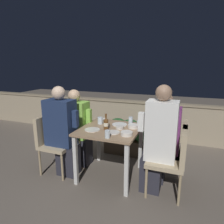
% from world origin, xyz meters
% --- Properties ---
extents(ground_plane, '(16.00, 16.00, 0.00)m').
position_xyz_m(ground_plane, '(0.00, 0.00, 0.00)').
color(ground_plane, '#665B51').
extents(parapet_wall, '(9.00, 0.18, 0.82)m').
position_xyz_m(parapet_wall, '(0.00, 1.72, 0.41)').
color(parapet_wall, gray).
rests_on(parapet_wall, ground_plane).
extents(dining_table, '(0.81, 0.85, 0.73)m').
position_xyz_m(dining_table, '(0.00, 0.00, 0.62)').
color(dining_table, '#937556').
rests_on(dining_table, ground_plane).
extents(planter_hedge, '(0.87, 0.47, 0.63)m').
position_xyz_m(planter_hedge, '(0.05, 0.84, 0.36)').
color(planter_hedge, brown).
rests_on(planter_hedge, ground_plane).
extents(chair_left_near, '(0.45, 0.44, 0.87)m').
position_xyz_m(chair_left_near, '(-0.87, -0.18, 0.52)').
color(chair_left_near, tan).
rests_on(chair_left_near, ground_plane).
extents(person_navy_jumper, '(0.49, 0.26, 1.31)m').
position_xyz_m(person_navy_jumper, '(-0.67, -0.18, 0.66)').
color(person_navy_jumper, '#282833').
rests_on(person_navy_jumper, ground_plane).
extents(chair_left_far, '(0.45, 0.44, 0.87)m').
position_xyz_m(chair_left_far, '(-0.84, 0.17, 0.52)').
color(chair_left_far, tan).
rests_on(chair_left_far, ground_plane).
extents(person_green_blouse, '(0.49, 0.26, 1.22)m').
position_xyz_m(person_green_blouse, '(-0.64, 0.17, 0.61)').
color(person_green_blouse, '#282833').
rests_on(person_green_blouse, ground_plane).
extents(chair_right_near, '(0.45, 0.44, 0.87)m').
position_xyz_m(chair_right_near, '(0.88, -0.13, 0.52)').
color(chair_right_near, tan).
rests_on(chair_right_near, ground_plane).
extents(person_white_polo, '(0.47, 0.26, 1.38)m').
position_xyz_m(person_white_polo, '(0.68, -0.13, 0.70)').
color(person_white_polo, '#282833').
rests_on(person_white_polo, ground_plane).
extents(chair_right_far, '(0.45, 0.44, 0.87)m').
position_xyz_m(chair_right_far, '(0.88, 0.12, 0.52)').
color(chair_right_far, tan).
rests_on(chair_right_far, ground_plane).
extents(person_purple_stripe, '(0.50, 0.26, 1.25)m').
position_xyz_m(person_purple_stripe, '(0.68, 0.12, 0.63)').
color(person_purple_stripe, '#282833').
rests_on(person_purple_stripe, ground_plane).
extents(beer_bottle, '(0.07, 0.07, 0.22)m').
position_xyz_m(beer_bottle, '(-0.03, -0.08, 0.82)').
color(beer_bottle, brown).
rests_on(beer_bottle, dining_table).
extents(plate_0, '(0.21, 0.21, 0.01)m').
position_xyz_m(plate_0, '(-0.20, -0.16, 0.73)').
color(plate_0, silver).
rests_on(plate_0, dining_table).
extents(plate_1, '(0.19, 0.19, 0.01)m').
position_xyz_m(plate_1, '(0.10, -0.16, 0.73)').
color(plate_1, silver).
rests_on(plate_1, dining_table).
extents(plate_2, '(0.22, 0.22, 0.01)m').
position_xyz_m(plate_2, '(0.07, 0.20, 0.73)').
color(plate_2, white).
rests_on(plate_2, dining_table).
extents(bowl_0, '(0.15, 0.15, 0.05)m').
position_xyz_m(bowl_0, '(0.29, 0.13, 0.76)').
color(bowl_0, silver).
rests_on(bowl_0, dining_table).
extents(bowl_1, '(0.15, 0.15, 0.04)m').
position_xyz_m(bowl_1, '(-0.23, 0.27, 0.75)').
color(bowl_1, silver).
rests_on(bowl_1, dining_table).
extents(bowl_2, '(0.15, 0.15, 0.05)m').
position_xyz_m(bowl_2, '(0.29, -0.19, 0.76)').
color(bowl_2, silver).
rests_on(bowl_2, dining_table).
extents(bowl_3, '(0.11, 0.11, 0.04)m').
position_xyz_m(bowl_3, '(0.13, 0.02, 0.75)').
color(bowl_3, beige).
rests_on(bowl_3, dining_table).
extents(glass_cup_0, '(0.07, 0.07, 0.11)m').
position_xyz_m(glass_cup_0, '(0.34, 0.35, 0.78)').
color(glass_cup_0, silver).
rests_on(glass_cup_0, dining_table).
extents(glass_cup_1, '(0.06, 0.06, 0.10)m').
position_xyz_m(glass_cup_1, '(0.10, -0.36, 0.78)').
color(glass_cup_1, silver).
rests_on(glass_cup_1, dining_table).
extents(glass_cup_2, '(0.07, 0.07, 0.08)m').
position_xyz_m(glass_cup_2, '(0.35, 0.27, 0.77)').
color(glass_cup_2, silver).
rests_on(glass_cup_2, dining_table).
extents(glass_cup_3, '(0.06, 0.06, 0.12)m').
position_xyz_m(glass_cup_3, '(0.22, 0.27, 0.79)').
color(glass_cup_3, silver).
rests_on(glass_cup_3, dining_table).
extents(glass_cup_4, '(0.08, 0.08, 0.10)m').
position_xyz_m(glass_cup_4, '(-0.22, 0.14, 0.78)').
color(glass_cup_4, silver).
rests_on(glass_cup_4, dining_table).
extents(potted_plant, '(0.31, 0.31, 0.62)m').
position_xyz_m(potted_plant, '(-1.34, 0.80, 0.38)').
color(potted_plant, '#9E5638').
rests_on(potted_plant, ground_plane).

